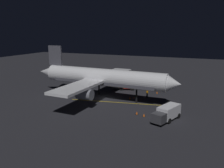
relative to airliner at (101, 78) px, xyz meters
The scene contains 10 objects.
ground_plane 4.77m from the airliner, 87.82° to the left, with size 180.00×180.00×0.20m, color #232328.
apron_guide_stripe 6.67m from the airliner, 71.85° to the left, with size 0.24×20.65×0.01m, color gold.
airliner is the anchor object (origin of this frame).
baggage_truck 17.89m from the airliner, 64.30° to the left, with size 6.76×4.09×2.45m.
catering_truck 10.28m from the airliner, 168.13° to the left, with size 3.92×5.90×2.46m.
ground_crew_worker 11.04m from the airliner, 117.91° to the left, with size 0.40×0.40×1.74m.
traffic_cone_near_left 13.13m from the airliner, 56.61° to the left, with size 0.50×0.50×0.55m.
traffic_cone_near_right 14.47m from the airliner, 129.77° to the left, with size 0.50×0.50×0.55m.
traffic_cone_under_wing 14.59m from the airliner, 58.14° to the left, with size 0.50×0.50×0.55m.
traffic_cone_far 7.72m from the airliner, 106.75° to the left, with size 0.50×0.50×0.55m.
Camera 1 is at (44.82, 21.13, 14.68)m, focal length 37.03 mm.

